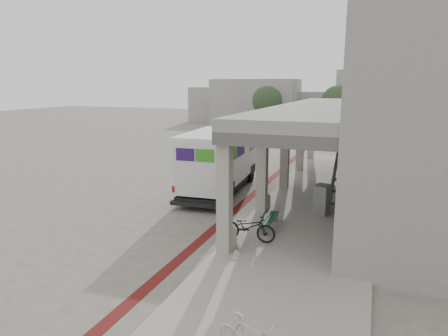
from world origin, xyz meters
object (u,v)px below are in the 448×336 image
at_px(bench, 269,221).
at_px(bicycle_black, 248,227).
at_px(utility_cabinet, 322,199).
at_px(fedex_truck, 220,159).

distance_m(bench, bicycle_black, 1.35).
relative_size(utility_cabinet, bicycle_black, 0.63).
xyz_separation_m(bench, bicycle_black, (-0.34, -1.29, 0.19)).
distance_m(fedex_truck, bench, 5.61).
height_order(utility_cabinet, bicycle_black, utility_cabinet).
height_order(bench, utility_cabinet, utility_cabinet).
bearing_deg(utility_cabinet, bench, -111.29).
xyz_separation_m(fedex_truck, bench, (3.47, -4.25, -1.15)).
bearing_deg(bench, utility_cabinet, 56.25).
relative_size(bench, bicycle_black, 0.92).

